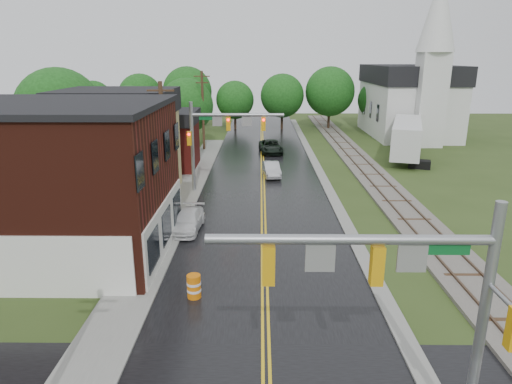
{
  "coord_description": "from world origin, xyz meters",
  "views": [
    {
      "loc": [
        -0.24,
        -8.51,
        10.56
      ],
      "look_at": [
        -0.46,
        15.14,
        3.5
      ],
      "focal_mm": 32.0,
      "sensor_mm": 36.0,
      "label": 1
    }
  ],
  "objects_px": {
    "pickup_white": "(188,221)",
    "construction_barrel": "(194,286)",
    "utility_pole_b": "(164,146)",
    "traffic_signal_far": "(219,131)",
    "utility_pole_c": "(203,109)",
    "tree_left_c": "(132,116)",
    "church": "(412,93)",
    "semi_trailer": "(407,137)",
    "traffic_signal_near": "(405,284)",
    "tree_left_b": "(61,113)",
    "suv_dark": "(271,147)",
    "tree_left_e": "(188,107)",
    "brick_building": "(32,181)",
    "sedan_silver": "(271,169)"
  },
  "relations": [
    {
      "from": "tree_left_c",
      "to": "sedan_silver",
      "type": "distance_m",
      "value": 17.12
    },
    {
      "from": "tree_left_c",
      "to": "tree_left_e",
      "type": "height_order",
      "value": "tree_left_e"
    },
    {
      "from": "tree_left_b",
      "to": "utility_pole_b",
      "type": "bearing_deg",
      "value": -41.86
    },
    {
      "from": "utility_pole_b",
      "to": "pickup_white",
      "type": "height_order",
      "value": "utility_pole_b"
    },
    {
      "from": "sedan_silver",
      "to": "suv_dark",
      "type": "bearing_deg",
      "value": 83.24
    },
    {
      "from": "brick_building",
      "to": "pickup_white",
      "type": "xyz_separation_m",
      "value": [
        7.68,
        3.4,
        -3.54
      ]
    },
    {
      "from": "utility_pole_c",
      "to": "suv_dark",
      "type": "bearing_deg",
      "value": -11.61
    },
    {
      "from": "tree_left_c",
      "to": "construction_barrel",
      "type": "height_order",
      "value": "tree_left_c"
    },
    {
      "from": "traffic_signal_far",
      "to": "pickup_white",
      "type": "height_order",
      "value": "traffic_signal_far"
    },
    {
      "from": "tree_left_c",
      "to": "semi_trailer",
      "type": "height_order",
      "value": "tree_left_c"
    },
    {
      "from": "tree_left_b",
      "to": "semi_trailer",
      "type": "relative_size",
      "value": 0.76
    },
    {
      "from": "church",
      "to": "utility_pole_b",
      "type": "relative_size",
      "value": 2.22
    },
    {
      "from": "tree_left_b",
      "to": "suv_dark",
      "type": "distance_m",
      "value": 22.12
    },
    {
      "from": "tree_left_b",
      "to": "tree_left_e",
      "type": "relative_size",
      "value": 1.19
    },
    {
      "from": "church",
      "to": "utility_pole_c",
      "type": "xyz_separation_m",
      "value": [
        -26.8,
        -9.74,
        -1.11
      ]
    },
    {
      "from": "brick_building",
      "to": "suv_dark",
      "type": "bearing_deg",
      "value": 63.86
    },
    {
      "from": "traffic_signal_far",
      "to": "suv_dark",
      "type": "bearing_deg",
      "value": 73.94
    },
    {
      "from": "traffic_signal_far",
      "to": "construction_barrel",
      "type": "distance_m",
      "value": 17.56
    },
    {
      "from": "sedan_silver",
      "to": "pickup_white",
      "type": "relative_size",
      "value": 0.94
    },
    {
      "from": "tree_left_c",
      "to": "suv_dark",
      "type": "distance_m",
      "value": 15.5
    },
    {
      "from": "tree_left_b",
      "to": "suv_dark",
      "type": "relative_size",
      "value": 1.88
    },
    {
      "from": "traffic_signal_far",
      "to": "utility_pole_c",
      "type": "height_order",
      "value": "utility_pole_c"
    },
    {
      "from": "sedan_silver",
      "to": "tree_left_e",
      "type": "bearing_deg",
      "value": 118.77
    },
    {
      "from": "utility_pole_b",
      "to": "utility_pole_c",
      "type": "bearing_deg",
      "value": 90.0
    },
    {
      "from": "pickup_white",
      "to": "tree_left_c",
      "type": "bearing_deg",
      "value": 116.88
    },
    {
      "from": "traffic_signal_near",
      "to": "utility_pole_c",
      "type": "distance_m",
      "value": 43.24
    },
    {
      "from": "utility_pole_c",
      "to": "construction_barrel",
      "type": "relative_size",
      "value": 8.04
    },
    {
      "from": "traffic_signal_far",
      "to": "construction_barrel",
      "type": "xyz_separation_m",
      "value": [
        0.25,
        -17.0,
        -4.41
      ]
    },
    {
      "from": "brick_building",
      "to": "tree_left_b",
      "type": "xyz_separation_m",
      "value": [
        -5.36,
        16.9,
        1.57
      ]
    },
    {
      "from": "traffic_signal_near",
      "to": "construction_barrel",
      "type": "height_order",
      "value": "traffic_signal_near"
    },
    {
      "from": "traffic_signal_far",
      "to": "tree_left_e",
      "type": "relative_size",
      "value": 0.9
    },
    {
      "from": "tree_left_b",
      "to": "tree_left_c",
      "type": "distance_m",
      "value": 9.03
    },
    {
      "from": "pickup_white",
      "to": "brick_building",
      "type": "bearing_deg",
      "value": -152.05
    },
    {
      "from": "utility_pole_b",
      "to": "utility_pole_c",
      "type": "distance_m",
      "value": 22.0
    },
    {
      "from": "traffic_signal_near",
      "to": "tree_left_e",
      "type": "relative_size",
      "value": 0.9
    },
    {
      "from": "tree_left_e",
      "to": "suv_dark",
      "type": "relative_size",
      "value": 1.59
    },
    {
      "from": "tree_left_c",
      "to": "utility_pole_c",
      "type": "bearing_deg",
      "value": 30.2
    },
    {
      "from": "tree_left_b",
      "to": "traffic_signal_near",
      "type": "bearing_deg",
      "value": -54.51
    },
    {
      "from": "traffic_signal_far",
      "to": "suv_dark",
      "type": "height_order",
      "value": "traffic_signal_far"
    },
    {
      "from": "utility_pole_b",
      "to": "construction_barrel",
      "type": "height_order",
      "value": "utility_pole_b"
    },
    {
      "from": "pickup_white",
      "to": "construction_barrel",
      "type": "bearing_deg",
      "value": -75.31
    },
    {
      "from": "utility_pole_c",
      "to": "semi_trailer",
      "type": "distance_m",
      "value": 22.7
    },
    {
      "from": "traffic_signal_near",
      "to": "construction_barrel",
      "type": "bearing_deg",
      "value": 129.93
    },
    {
      "from": "brick_building",
      "to": "construction_barrel",
      "type": "relative_size",
      "value": 12.78
    },
    {
      "from": "church",
      "to": "utility_pole_b",
      "type": "height_order",
      "value": "church"
    },
    {
      "from": "tree_left_b",
      "to": "tree_left_c",
      "type": "relative_size",
      "value": 1.27
    },
    {
      "from": "suv_dark",
      "to": "semi_trailer",
      "type": "relative_size",
      "value": 0.4
    },
    {
      "from": "church",
      "to": "tree_left_c",
      "type": "height_order",
      "value": "church"
    },
    {
      "from": "church",
      "to": "construction_barrel",
      "type": "height_order",
      "value": "church"
    },
    {
      "from": "brick_building",
      "to": "traffic_signal_near",
      "type": "height_order",
      "value": "brick_building"
    }
  ]
}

